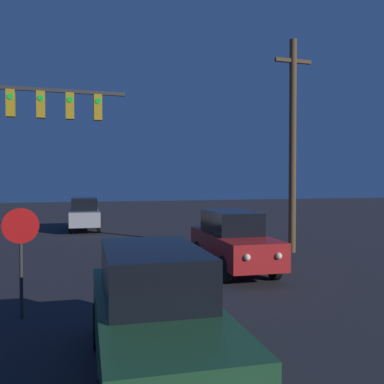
{
  "coord_description": "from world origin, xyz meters",
  "views": [
    {
      "loc": [
        -3.27,
        0.93,
        2.82
      ],
      "look_at": [
        0.0,
        11.54,
        2.53
      ],
      "focal_mm": 40.0,
      "sensor_mm": 36.0,
      "label": 1
    }
  ],
  "objects": [
    {
      "name": "utility_pole",
      "position": [
        5.47,
        15.86,
        4.32
      ],
      "size": [
        1.55,
        0.28,
        8.35
      ],
      "color": "brown",
      "rests_on": "ground_plane"
    },
    {
      "name": "stop_sign",
      "position": [
        -4.05,
        10.24,
        1.59
      ],
      "size": [
        0.72,
        0.07,
        2.27
      ],
      "color": "#2D2D2D",
      "rests_on": "ground_plane"
    },
    {
      "name": "car_near",
      "position": [
        -2.01,
        6.81,
        0.95
      ],
      "size": [
        1.87,
        4.84,
        1.86
      ],
      "rotation": [
        0.0,
        0.0,
        3.09
      ],
      "color": "#1E4728",
      "rests_on": "ground_plane"
    },
    {
      "name": "car_far",
      "position": [
        -2.0,
        25.91,
        0.95
      ],
      "size": [
        1.79,
        4.82,
        1.86
      ],
      "rotation": [
        0.0,
        0.0,
        -0.04
      ],
      "color": "#99999E",
      "rests_on": "ground_plane"
    },
    {
      "name": "car_mid",
      "position": [
        1.9,
        13.36,
        0.95
      ],
      "size": [
        1.89,
        4.85,
        1.86
      ],
      "rotation": [
        0.0,
        0.0,
        3.08
      ],
      "color": "#B21E1E",
      "rests_on": "ground_plane"
    },
    {
      "name": "traffic_signal_mast",
      "position": [
        -4.31,
        16.32,
        4.68
      ],
      "size": [
        4.82,
        0.3,
        6.71
      ],
      "color": "#2D2D2D",
      "rests_on": "ground_plane"
    }
  ]
}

